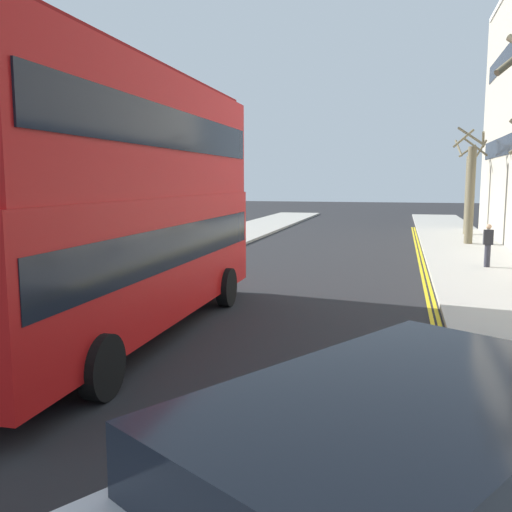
{
  "coord_description": "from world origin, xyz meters",
  "views": [
    {
      "loc": [
        3.42,
        -0.28,
        3.37
      ],
      "look_at": [
        0.5,
        11.0,
        1.8
      ],
      "focal_mm": 39.28,
      "sensor_mm": 36.0,
      "label": 1
    }
  ],
  "objects": [
    {
      "name": "kerb_line_outer",
      "position": [
        4.4,
        14.0,
        0.0
      ],
      "size": [
        0.1,
        56.0,
        0.01
      ],
      "primitive_type": "cube",
      "color": "yellow",
      "rests_on": "ground"
    },
    {
      "name": "sidewalk_left",
      "position": [
        -6.5,
        16.0,
        0.07
      ],
      "size": [
        4.0,
        80.0,
        0.14
      ],
      "primitive_type": "cube",
      "color": "#ADA89E",
      "rests_on": "ground"
    },
    {
      "name": "street_tree_far",
      "position": [
        7.34,
        35.84,
        2.78
      ],
      "size": [
        1.82,
        1.81,
        5.75
      ],
      "color": "#6B6047",
      "rests_on": "sidewalk_right"
    },
    {
      "name": "double_decker_bus_away",
      "position": [
        -2.27,
        10.51,
        3.03
      ],
      "size": [
        2.91,
        10.84,
        5.64
      ],
      "color": "red",
      "rests_on": "ground"
    },
    {
      "name": "street_tree_mid",
      "position": [
        6.83,
        30.36,
        2.8
      ],
      "size": [
        1.58,
        1.84,
        5.91
      ],
      "color": "#6B6047",
      "rests_on": "sidewalk_right"
    },
    {
      "name": "kerb_line_inner",
      "position": [
        4.24,
        14.0,
        0.0
      ],
      "size": [
        0.1,
        56.0,
        0.01
      ],
      "primitive_type": "cube",
      "color": "yellow",
      "rests_on": "ground"
    },
    {
      "name": "pedestrian_far",
      "position": [
        6.63,
        22.11,
        0.99
      ],
      "size": [
        0.34,
        0.22,
        1.62
      ],
      "color": "#2D2D38",
      "rests_on": "sidewalk_right"
    }
  ]
}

